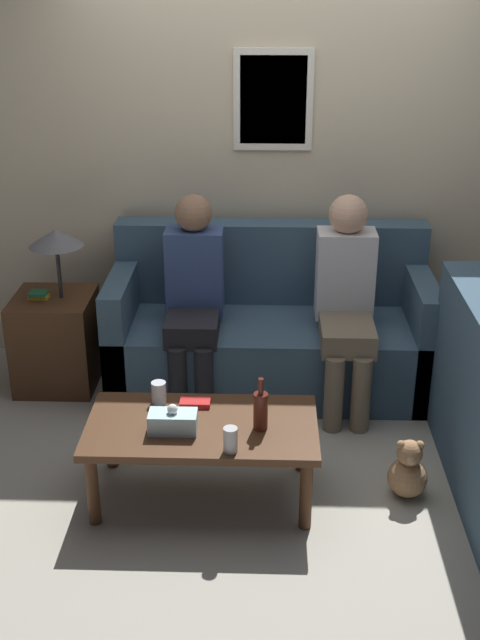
{
  "coord_description": "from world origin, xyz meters",
  "views": [
    {
      "loc": [
        -0.04,
        -4.05,
        2.46
      ],
      "look_at": [
        -0.17,
        -0.14,
        0.71
      ],
      "focal_mm": 45.0,
      "sensor_mm": 36.0,
      "label": 1
    }
  ],
  "objects_px": {
    "coffee_table": "(202,433)",
    "person_right": "(346,295)",
    "teddy_bear": "(408,472)",
    "drinking_glass": "(159,392)",
    "person_left": "(194,291)",
    "wine_bottle": "(261,410)",
    "couch_main": "(270,332)"
  },
  "relations": [
    {
      "from": "coffee_table",
      "to": "person_right",
      "type": "height_order",
      "value": "person_right"
    },
    {
      "from": "teddy_bear",
      "to": "person_right",
      "type": "bearing_deg",
      "value": 104.51
    },
    {
      "from": "drinking_glass",
      "to": "teddy_bear",
      "type": "height_order",
      "value": "drinking_glass"
    },
    {
      "from": "person_left",
      "to": "person_right",
      "type": "xyz_separation_m",
      "value": [
        0.89,
        -0.04,
        0.0
      ]
    },
    {
      "from": "person_right",
      "to": "wine_bottle",
      "type": "bearing_deg",
      "value": -115.09
    },
    {
      "from": "coffee_table",
      "to": "wine_bottle",
      "type": "height_order",
      "value": "wine_bottle"
    },
    {
      "from": "coffee_table",
      "to": "person_right",
      "type": "xyz_separation_m",
      "value": [
        0.77,
        1.01,
        0.32
      ]
    },
    {
      "from": "person_left",
      "to": "teddy_bear",
      "type": "distance_m",
      "value": 1.63
    },
    {
      "from": "person_left",
      "to": "teddy_bear",
      "type": "height_order",
      "value": "person_left"
    },
    {
      "from": "drinking_glass",
      "to": "teddy_bear",
      "type": "distance_m",
      "value": 1.31
    },
    {
      "from": "coffee_table",
      "to": "drinking_glass",
      "type": "xyz_separation_m",
      "value": [
        -0.23,
        0.2,
        0.11
      ]
    },
    {
      "from": "coffee_table",
      "to": "couch_main",
      "type": "bearing_deg",
      "value": 74.82
    },
    {
      "from": "couch_main",
      "to": "teddy_bear",
      "type": "height_order",
      "value": "couch_main"
    },
    {
      "from": "drinking_glass",
      "to": "person_right",
      "type": "relative_size",
      "value": 0.09
    },
    {
      "from": "wine_bottle",
      "to": "drinking_glass",
      "type": "distance_m",
      "value": 0.57
    },
    {
      "from": "wine_bottle",
      "to": "teddy_bear",
      "type": "relative_size",
      "value": 0.86
    },
    {
      "from": "coffee_table",
      "to": "person_left",
      "type": "xyz_separation_m",
      "value": [
        -0.12,
        1.05,
        0.32
      ]
    },
    {
      "from": "teddy_bear",
      "to": "wine_bottle",
      "type": "bearing_deg",
      "value": -174.86
    },
    {
      "from": "person_right",
      "to": "couch_main",
      "type": "bearing_deg",
      "value": 153.63
    },
    {
      "from": "teddy_bear",
      "to": "drinking_glass",
      "type": "bearing_deg",
      "value": 172.48
    },
    {
      "from": "couch_main",
      "to": "teddy_bear",
      "type": "relative_size",
      "value": 6.21
    },
    {
      "from": "person_right",
      "to": "coffee_table",
      "type": "bearing_deg",
      "value": -127.44
    },
    {
      "from": "couch_main",
      "to": "person_left",
      "type": "xyz_separation_m",
      "value": [
        -0.46,
        -0.18,
        0.34
      ]
    },
    {
      "from": "person_right",
      "to": "teddy_bear",
      "type": "xyz_separation_m",
      "value": [
        0.25,
        -0.97,
        -0.55
      ]
    },
    {
      "from": "coffee_table",
      "to": "person_left",
      "type": "bearing_deg",
      "value": 96.69
    },
    {
      "from": "couch_main",
      "to": "person_left",
      "type": "height_order",
      "value": "person_left"
    },
    {
      "from": "drinking_glass",
      "to": "person_right",
      "type": "height_order",
      "value": "person_right"
    },
    {
      "from": "coffee_table",
      "to": "teddy_bear",
      "type": "height_order",
      "value": "coffee_table"
    },
    {
      "from": "couch_main",
      "to": "person_right",
      "type": "relative_size",
      "value": 1.56
    },
    {
      "from": "drinking_glass",
      "to": "person_left",
      "type": "height_order",
      "value": "person_left"
    },
    {
      "from": "person_left",
      "to": "teddy_bear",
      "type": "xyz_separation_m",
      "value": [
        1.15,
        -1.02,
        -0.55
      ]
    },
    {
      "from": "coffee_table",
      "to": "drinking_glass",
      "type": "distance_m",
      "value": 0.33
    }
  ]
}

